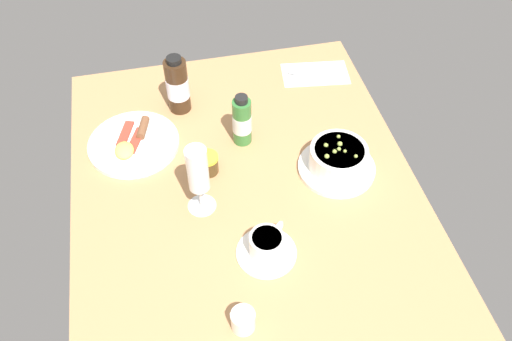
{
  "coord_description": "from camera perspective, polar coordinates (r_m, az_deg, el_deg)",
  "views": [
    {
      "loc": [
        -78.46,
        15.34,
        100.6
      ],
      "look_at": [
        1.05,
        -2.29,
        7.05
      ],
      "focal_mm": 37.15,
      "sensor_mm": 36.0,
      "label": 1
    }
  ],
  "objects": [
    {
      "name": "porridge_bowl",
      "position": [
        1.32,
        8.8,
        1.19
      ],
      "size": [
        19.41,
        19.41,
        8.04
      ],
      "color": "white",
      "rests_on": "ground_plane"
    },
    {
      "name": "creamer_jug",
      "position": [
        1.08,
        -1.45,
        -15.79
      ],
      "size": [
        4.89,
        5.9,
        5.53
      ],
      "color": "white",
      "rests_on": "ground_plane"
    },
    {
      "name": "sauce_bottle_green",
      "position": [
        1.36,
        -1.52,
        5.33
      ],
      "size": [
        5.0,
        5.0,
        15.09
      ],
      "color": "#337233",
      "rests_on": "ground_plane"
    },
    {
      "name": "breakfast_plate",
      "position": [
        1.42,
        -13.06,
        2.86
      ],
      "size": [
        23.7,
        23.7,
        3.7
      ],
      "color": "white",
      "rests_on": "ground_plane"
    },
    {
      "name": "coffee_cup",
      "position": [
        1.17,
        1.17,
        -8.13
      ],
      "size": [
        13.46,
        13.46,
        6.21
      ],
      "color": "white",
      "rests_on": "ground_plane"
    },
    {
      "name": "ground_plane",
      "position": [
        1.3,
        -0.89,
        -2.99
      ],
      "size": [
        110.0,
        84.0,
        3.0
      ],
      "primitive_type": "cube",
      "color": "#B27F51"
    },
    {
      "name": "cutlery_setting",
      "position": [
        1.62,
        6.23,
        10.35
      ],
      "size": [
        13.52,
        20.92,
        0.9
      ],
      "color": "white",
      "rests_on": "ground_plane"
    },
    {
      "name": "wine_glass",
      "position": [
        1.18,
        -6.27,
        -0.23
      ],
      "size": [
        6.74,
        6.74,
        19.25
      ],
      "color": "white",
      "rests_on": "ground_plane"
    },
    {
      "name": "sauce_bottle_brown",
      "position": [
        1.46,
        -8.45,
        9.03
      ],
      "size": [
        6.18,
        6.18,
        17.32
      ],
      "color": "#382314",
      "rests_on": "ground_plane"
    },
    {
      "name": "jam_jar",
      "position": [
        1.32,
        -5.23,
        0.75
      ],
      "size": [
        5.53,
        5.53,
        5.32
      ],
      "color": "#443217",
      "rests_on": "ground_plane"
    }
  ]
}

